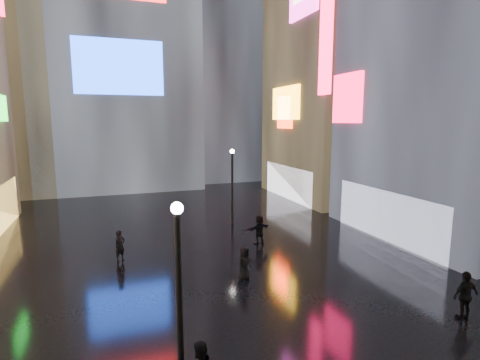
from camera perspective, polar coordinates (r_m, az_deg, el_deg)
name	(u,v)px	position (r m, az deg, el deg)	size (l,w,h in m)	color
ground	(194,245)	(22.11, -7.07, -9.78)	(140.00, 140.00, 0.00)	black
building_right_far	(339,44)	(37.30, 14.85, 19.35)	(10.28, 12.00, 28.00)	black
tower_flank_right	(216,40)	(49.37, -3.61, 20.57)	(12.00, 12.00, 34.00)	black
lamp_near	(179,292)	(9.71, -9.25, -16.44)	(0.30, 0.30, 5.20)	black
lamp_far	(232,182)	(25.68, -1.19, -0.30)	(0.30, 0.30, 5.20)	black
pedestrian_3	(465,296)	(16.20, 31.13, -14.83)	(1.06, 0.44, 1.81)	black
pedestrian_4	(244,263)	(17.21, 0.66, -12.59)	(0.75, 0.49, 1.53)	black
pedestrian_5	(259,230)	(21.90, 2.96, -7.56)	(1.59, 0.50, 1.71)	black
pedestrian_6	(120,246)	(20.26, -17.83, -9.52)	(0.59, 0.39, 1.62)	black
umbrella_2	(244,238)	(16.81, 0.66, -8.78)	(0.95, 0.97, 0.87)	black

